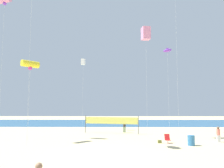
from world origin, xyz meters
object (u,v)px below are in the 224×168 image
object	(u,v)px
beachgoer_charcoal_shirt	(124,126)
kite_violet_inflatable	(167,51)
kite_pink_box	(146,33)
kite_pink_tube	(5,0)
kite_white_box	(83,62)
folding_beach_chair	(167,138)
volleyball_net	(111,121)
beachgoer_coral_shirt	(218,134)
kite_yellow_tube	(30,64)
beach_handbag	(160,142)
trash_barrel	(191,140)

from	to	relation	value
beachgoer_charcoal_shirt	kite_violet_inflatable	bearing A→B (deg)	-113.42
kite_pink_box	kite_pink_tube	distance (m)	17.55
kite_white_box	folding_beach_chair	bearing A→B (deg)	-48.07
beachgoer_charcoal_shirt	volleyball_net	bearing A→B (deg)	96.29
beachgoer_coral_shirt	volleyball_net	bearing A→B (deg)	-93.40
kite_violet_inflatable	kite_yellow_tube	bearing A→B (deg)	-152.69
volleyball_net	beach_handbag	world-z (taller)	volleyball_net
kite_white_box	kite_yellow_tube	distance (m)	12.00
beach_handbag	kite_pink_box	xyz separation A→B (m)	(-0.75, 3.35, 12.30)
kite_pink_box	kite_violet_inflatable	world-z (taller)	kite_pink_box
trash_barrel	kite_pink_tube	size ratio (longest dim) A/B	0.06
kite_pink_box	volleyball_net	bearing A→B (deg)	135.01
beachgoer_coral_shirt	beach_handbag	distance (m)	6.29
kite_yellow_tube	kite_violet_inflatable	world-z (taller)	kite_violet_inflatable
volleyball_net	beach_handbag	distance (m)	9.25
trash_barrel	volleyball_net	xyz separation A→B (m)	(-7.72, 8.99, 1.15)
folding_beach_chair	beachgoer_coral_shirt	bearing A→B (deg)	11.09
beachgoer_coral_shirt	kite_violet_inflatable	world-z (taller)	kite_violet_inflatable
beach_handbag	beachgoer_charcoal_shirt	bearing A→B (deg)	109.86
beachgoer_charcoal_shirt	kite_violet_inflatable	distance (m)	12.59
beachgoer_coral_shirt	kite_yellow_tube	size ratio (longest dim) A/B	0.18
beach_handbag	kite_white_box	world-z (taller)	kite_white_box
folding_beach_chair	kite_violet_inflatable	bearing A→B (deg)	79.24
beach_handbag	folding_beach_chair	bearing A→B (deg)	2.01
trash_barrel	kite_white_box	size ratio (longest dim) A/B	0.09
trash_barrel	beach_handbag	bearing A→B (deg)	153.20
beachgoer_coral_shirt	kite_white_box	world-z (taller)	kite_white_box
beach_handbag	kite_violet_inflatable	world-z (taller)	kite_violet_inflatable
volleyball_net	kite_violet_inflatable	xyz separation A→B (m)	(8.22, 1.47, 10.12)
beachgoer_charcoal_shirt	trash_barrel	size ratio (longest dim) A/B	1.76
beachgoer_charcoal_shirt	beachgoer_coral_shirt	distance (m)	12.40
volleyball_net	kite_violet_inflatable	bearing A→B (deg)	10.12
kite_pink_box	kite_pink_tube	bearing A→B (deg)	-178.02
trash_barrel	volleyball_net	world-z (taller)	volleyball_net
beachgoer_charcoal_shirt	kite_white_box	bearing A→B (deg)	40.92
trash_barrel	kite_pink_box	distance (m)	13.32
beach_handbag	kite_pink_tube	xyz separation A→B (m)	(-17.83, 2.76, 16.28)
trash_barrel	kite_yellow_tube	bearing A→B (deg)	173.66
beachgoer_coral_shirt	kite_pink_tube	distance (m)	28.73
kite_white_box	kite_pink_tube	distance (m)	13.41
beachgoer_charcoal_shirt	folding_beach_chair	world-z (taller)	beachgoer_charcoal_shirt
beachgoer_charcoal_shirt	beach_handbag	bearing A→B (deg)	173.78
beachgoer_coral_shirt	trash_barrel	distance (m)	4.09
beach_handbag	kite_violet_inflatable	distance (m)	15.08
folding_beach_chair	kite_pink_tube	xyz separation A→B (m)	(-18.62, 2.73, 15.97)
beachgoer_charcoal_shirt	kite_pink_tube	distance (m)	22.19
folding_beach_chair	kite_white_box	xyz separation A→B (m)	(-10.28, 11.45, 10.11)
beachgoer_charcoal_shirt	folding_beach_chair	bearing A→B (deg)	178.26
kite_yellow_tube	volleyball_net	bearing A→B (deg)	40.09
kite_pink_tube	trash_barrel	bearing A→B (deg)	-11.36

